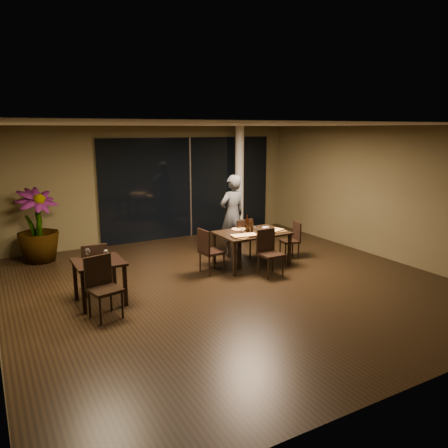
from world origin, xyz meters
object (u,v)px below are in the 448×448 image
at_px(side_table, 99,268).
at_px(bottle_c, 247,223).
at_px(chair_main_right, 293,238).
at_px(chair_side_far, 94,266).
at_px(chair_main_near, 269,250).
at_px(diner, 232,215).
at_px(bottle_a, 248,225).
at_px(bottle_b, 252,225).
at_px(main_table, 252,235).
at_px(chair_main_far, 242,237).
at_px(chair_main_left, 208,249).
at_px(chair_side_near, 102,284).
at_px(potted_plant, 37,226).

distance_m(side_table, bottle_c, 3.44).
bearing_deg(chair_main_right, chair_side_far, -75.07).
bearing_deg(chair_main_near, diner, 86.62).
distance_m(side_table, bottle_a, 3.38).
xyz_separation_m(chair_main_right, bottle_b, (-1.12, -0.01, 0.42)).
xyz_separation_m(side_table, bottle_b, (3.42, 0.53, 0.27)).
distance_m(main_table, chair_main_far, 0.56).
bearing_deg(chair_main_near, chair_main_left, 148.15).
distance_m(chair_main_left, chair_side_near, 2.64).
xyz_separation_m(potted_plant, bottle_b, (4.03, -2.54, 0.07)).
bearing_deg(chair_main_left, main_table, -93.66).
height_order(main_table, chair_main_left, chair_main_left).
relative_size(potted_plant, bottle_a, 5.52).
bearing_deg(bottle_a, chair_main_far, 74.08).
bearing_deg(chair_side_near, chair_main_right, 0.76).
height_order(bottle_a, bottle_c, bottle_c).
bearing_deg(side_table, bottle_c, 10.85).
xyz_separation_m(chair_main_right, diner, (-1.07, 0.92, 0.48)).
relative_size(chair_main_near, bottle_b, 3.26).
height_order(chair_main_near, chair_side_far, chair_side_far).
bearing_deg(side_table, chair_main_far, 16.54).
distance_m(side_table, chair_main_far, 3.62).
bearing_deg(chair_main_left, side_table, 96.24).
distance_m(side_table, chair_main_left, 2.38).
height_order(chair_main_right, bottle_a, bottle_a).
distance_m(chair_main_near, chair_side_near, 3.49).
xyz_separation_m(chair_main_far, bottle_c, (-0.11, -0.39, 0.40)).
bearing_deg(main_table, bottle_a, 150.63).
relative_size(chair_main_left, bottle_c, 2.68).
relative_size(chair_main_far, bottle_b, 3.27).
bearing_deg(chair_main_far, chair_main_near, 79.34).
bearing_deg(bottle_b, diner, 87.01).
bearing_deg(diner, chair_side_near, 20.71).
xyz_separation_m(chair_main_far, potted_plant, (-4.07, 2.05, 0.30)).
height_order(main_table, chair_main_far, chair_main_far).
bearing_deg(bottle_c, main_table, -76.19).
xyz_separation_m(side_table, chair_main_far, (3.47, 1.03, -0.10)).
xyz_separation_m(chair_main_right, potted_plant, (-5.14, 2.54, 0.36)).
relative_size(chair_main_far, diner, 0.50).
height_order(side_table, chair_side_far, chair_side_far).
relative_size(chair_main_far, bottle_c, 2.67).
xyz_separation_m(chair_main_near, diner, (0.10, 1.64, 0.42)).
distance_m(main_table, bottle_c, 0.29).
bearing_deg(chair_main_right, bottle_a, -76.54).
height_order(chair_main_near, diner, diner).
bearing_deg(chair_main_near, chair_side_far, 169.98).
height_order(bottle_a, bottle_b, bottle_a).
xyz_separation_m(chair_main_near, chair_main_right, (1.17, 0.72, -0.05)).
relative_size(chair_main_near, diner, 0.49).
relative_size(main_table, chair_main_far, 1.60).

